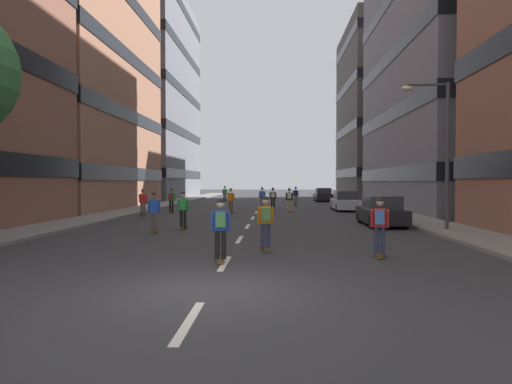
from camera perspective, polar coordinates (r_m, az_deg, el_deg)
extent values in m
plane|color=#333335|center=(37.70, 0.40, -2.05)|extent=(171.96, 171.96, 0.00)
cube|color=gray|center=(42.61, -12.00, -1.59)|extent=(2.61, 78.82, 0.14)
cube|color=gray|center=(42.00, 13.36, -1.64)|extent=(2.61, 78.82, 0.14)
cube|color=silver|center=(7.43, -8.69, -16.23)|extent=(0.16, 2.20, 0.01)
cube|color=silver|center=(12.23, -4.08, -9.21)|extent=(0.16, 2.20, 0.01)
cube|color=silver|center=(17.15, -2.15, -6.15)|extent=(0.16, 2.20, 0.01)
cube|color=silver|center=(22.10, -1.09, -4.46)|extent=(0.16, 2.20, 0.01)
cube|color=silver|center=(27.08, -0.43, -3.39)|extent=(0.16, 2.20, 0.01)
cube|color=silver|center=(32.06, 0.03, -2.65)|extent=(0.16, 2.20, 0.01)
cube|color=silver|center=(37.04, 0.37, -2.10)|extent=(0.16, 2.20, 0.01)
cube|color=silver|center=(42.03, 0.62, -1.69)|extent=(0.16, 2.20, 0.01)
cube|color=silver|center=(47.02, 0.82, -1.37)|extent=(0.16, 2.20, 0.01)
cube|color=silver|center=(52.01, 0.99, -1.10)|extent=(0.16, 2.20, 0.01)
cube|color=silver|center=(57.01, 1.12, -0.89)|extent=(0.16, 2.20, 0.01)
cube|color=silver|center=(62.00, 1.23, -0.71)|extent=(0.16, 2.20, 0.01)
cube|color=silver|center=(67.00, 1.33, -0.55)|extent=(0.16, 2.20, 0.01)
cube|color=silver|center=(71.99, 1.41, -0.42)|extent=(0.16, 2.20, 0.01)
cube|color=#9E6B51|center=(42.23, -24.39, 17.97)|extent=(12.42, 19.01, 28.80)
cube|color=black|center=(40.45, -24.22, 2.14)|extent=(12.54, 19.13, 1.10)
cube|color=black|center=(40.81, -24.29, 8.90)|extent=(12.54, 19.13, 1.10)
cube|color=black|center=(41.72, -24.36, 15.45)|extent=(12.54, 19.13, 1.10)
cube|color=black|center=(43.15, -24.43, 21.64)|extent=(12.54, 19.13, 1.10)
cube|color=slate|center=(62.40, -14.79, 11.67)|extent=(12.42, 21.82, 26.91)
cube|color=black|center=(61.39, -14.73, 2.24)|extent=(12.54, 21.94, 1.10)
cube|color=black|center=(61.71, -14.76, 7.24)|extent=(12.54, 21.94, 1.10)
cube|color=black|center=(62.50, -14.79, 12.15)|extent=(12.54, 21.94, 1.10)
cube|color=black|center=(63.73, -14.82, 16.91)|extent=(12.54, 21.94, 1.10)
cube|color=black|center=(65.38, -14.85, 21.46)|extent=(12.54, 21.94, 1.10)
cube|color=slate|center=(41.05, 25.81, 18.12)|extent=(12.42, 21.25, 28.34)
cube|color=black|center=(39.28, 25.64, 2.09)|extent=(12.54, 21.37, 1.10)
cube|color=black|center=(39.63, 25.71, 8.93)|extent=(12.54, 21.37, 1.10)
cube|color=black|center=(40.54, 25.78, 15.56)|extent=(12.54, 21.37, 1.10)
cube|color=#4C4744|center=(61.27, 17.31, 9.67)|extent=(12.42, 17.05, 22.31)
cube|color=black|center=(60.63, 17.26, 2.35)|extent=(12.54, 17.17, 1.10)
cube|color=black|center=(60.99, 17.29, 7.59)|extent=(12.54, 17.17, 1.10)
cube|color=black|center=(61.85, 17.33, 12.73)|extent=(12.54, 17.17, 1.10)
cube|color=black|center=(63.19, 17.37, 17.70)|extent=(12.54, 17.17, 1.10)
cube|color=#B2B7BF|center=(34.60, 11.49, -1.50)|extent=(1.80, 4.40, 0.70)
cube|color=#2D3338|center=(34.43, 11.54, -0.40)|extent=(1.60, 2.10, 0.64)
cylinder|color=black|center=(35.93, 9.87, -1.73)|extent=(0.22, 0.64, 0.64)
cylinder|color=black|center=(36.17, 12.38, -1.72)|extent=(0.22, 0.64, 0.64)
cylinder|color=black|center=(33.06, 10.51, -2.00)|extent=(0.22, 0.64, 0.64)
cylinder|color=black|center=(33.32, 13.24, -1.98)|extent=(0.22, 0.64, 0.64)
cube|color=black|center=(23.35, 15.90, -2.90)|extent=(1.80, 4.40, 0.70)
cube|color=#2D3338|center=(23.17, 15.99, -1.28)|extent=(1.60, 2.10, 0.64)
cylinder|color=black|center=(24.62, 13.30, -3.16)|extent=(0.22, 0.64, 0.64)
cylinder|color=black|center=(24.96, 16.91, -3.12)|extent=(0.22, 0.64, 0.64)
cylinder|color=black|center=(21.78, 14.73, -3.75)|extent=(0.22, 0.64, 0.64)
cylinder|color=black|center=(22.18, 18.78, -3.69)|extent=(0.22, 0.64, 0.64)
cube|color=black|center=(50.31, 8.67, -0.60)|extent=(1.80, 4.40, 0.70)
cube|color=#2D3338|center=(50.15, 8.69, 0.16)|extent=(1.60, 2.10, 0.64)
cylinder|color=black|center=(51.69, 7.62, -0.78)|extent=(0.22, 0.64, 0.64)
cylinder|color=black|center=(51.85, 9.38, -0.78)|extent=(0.22, 0.64, 0.64)
cylinder|color=black|center=(48.80, 7.92, -0.91)|extent=(0.22, 0.64, 0.64)
cylinder|color=black|center=(48.98, 9.78, -0.91)|extent=(0.22, 0.64, 0.64)
cylinder|color=#3F3F44|center=(21.36, 23.55, 4.32)|extent=(0.16, 0.16, 6.50)
cylinder|color=#3F3F44|center=(21.45, 21.33, 12.81)|extent=(1.80, 0.10, 0.10)
ellipsoid|color=silver|center=(21.16, 18.96, 12.58)|extent=(0.50, 0.30, 0.24)
cube|color=brown|center=(34.51, 2.20, -2.23)|extent=(0.23, 0.91, 0.02)
cylinder|color=#D8BF4C|center=(34.83, 2.19, -2.27)|extent=(0.18, 0.08, 0.07)
cylinder|color=#D8BF4C|center=(34.20, 2.22, -2.34)|extent=(0.18, 0.08, 0.07)
cylinder|color=black|center=(34.49, 2.05, -1.55)|extent=(0.14, 0.14, 0.80)
cylinder|color=black|center=(34.49, 2.35, -1.55)|extent=(0.14, 0.14, 0.80)
cube|color=black|center=(34.46, 2.21, -0.43)|extent=(0.33, 0.21, 0.55)
cylinder|color=black|center=(34.51, 1.84, -0.47)|extent=(0.10, 0.23, 0.55)
cylinder|color=black|center=(34.52, 2.57, -0.47)|extent=(0.10, 0.23, 0.55)
sphere|color=#997051|center=(34.47, 2.20, 0.33)|extent=(0.22, 0.22, 0.22)
sphere|color=black|center=(34.47, 2.20, 0.41)|extent=(0.21, 0.21, 0.21)
cube|color=beige|center=(34.28, 2.21, -0.39)|extent=(0.27, 0.17, 0.40)
cube|color=brown|center=(13.70, 15.71, -7.78)|extent=(0.40, 0.92, 0.02)
cylinder|color=#D8BF4C|center=(14.02, 15.70, -7.76)|extent=(0.19, 0.11, 0.07)
cylinder|color=#D8BF4C|center=(13.39, 15.71, -8.20)|extent=(0.19, 0.11, 0.07)
cylinder|color=#2D334C|center=(13.64, 15.34, -6.07)|extent=(0.17, 0.17, 0.80)
cylinder|color=#2D334C|center=(13.64, 16.10, -6.07)|extent=(0.17, 0.17, 0.80)
cube|color=red|center=(13.57, 15.74, -3.24)|extent=(0.36, 0.27, 0.55)
cylinder|color=red|center=(13.62, 14.81, -3.34)|extent=(0.14, 0.24, 0.55)
cylinder|color=red|center=(13.63, 16.66, -3.35)|extent=(0.14, 0.24, 0.55)
sphere|color=tan|center=(13.56, 15.75, -1.32)|extent=(0.22, 0.22, 0.22)
sphere|color=black|center=(13.56, 15.75, -1.11)|extent=(0.21, 0.21, 0.21)
cube|color=#3F72BF|center=(13.39, 15.74, -3.18)|extent=(0.29, 0.21, 0.40)
cube|color=brown|center=(40.83, 5.16, -1.68)|extent=(0.20, 0.90, 0.02)
cylinder|color=#D8BF4C|center=(41.15, 5.14, -1.72)|extent=(0.18, 0.07, 0.07)
cylinder|color=#D8BF4C|center=(40.51, 5.18, -1.77)|extent=(0.18, 0.07, 0.07)
cylinder|color=#594C47|center=(40.80, 5.04, -1.10)|extent=(0.14, 0.14, 0.80)
cylinder|color=#594C47|center=(40.81, 5.29, -1.10)|extent=(0.14, 0.14, 0.80)
cube|color=blue|center=(40.78, 5.16, -0.15)|extent=(0.32, 0.20, 0.55)
cylinder|color=blue|center=(40.82, 4.85, -0.19)|extent=(0.09, 0.23, 0.55)
cylinder|color=blue|center=(40.85, 5.47, -0.19)|extent=(0.09, 0.23, 0.55)
sphere|color=tan|center=(40.80, 5.16, 0.49)|extent=(0.22, 0.22, 0.22)
sphere|color=black|center=(40.79, 5.16, 0.56)|extent=(0.21, 0.21, 0.21)
cube|color=black|center=(40.60, 5.18, -0.12)|extent=(0.26, 0.16, 0.40)
cube|color=brown|center=(47.32, -4.05, -1.26)|extent=(0.22, 0.91, 0.02)
cylinder|color=#D8BF4C|center=(47.64, -4.02, -1.30)|extent=(0.18, 0.07, 0.07)
cylinder|color=#D8BF4C|center=(47.00, -4.09, -1.33)|extent=(0.18, 0.07, 0.07)
cylinder|color=#2D334C|center=(47.31, -4.16, -0.76)|extent=(0.14, 0.14, 0.80)
cylinder|color=#2D334C|center=(47.29, -3.95, -0.76)|extent=(0.14, 0.14, 0.80)
cube|color=green|center=(47.28, -4.06, 0.06)|extent=(0.33, 0.21, 0.55)
cylinder|color=green|center=(47.35, -4.32, 0.03)|extent=(0.10, 0.23, 0.55)
cylinder|color=green|center=(47.31, -3.79, 0.03)|extent=(0.10, 0.23, 0.55)
sphere|color=tan|center=(47.29, -4.06, 0.61)|extent=(0.22, 0.22, 0.22)
sphere|color=black|center=(47.29, -4.06, 0.67)|extent=(0.21, 0.21, 0.21)
cube|color=brown|center=(32.43, 4.33, -2.46)|extent=(0.23, 0.91, 0.02)
cylinder|color=#D8BF4C|center=(32.76, 4.33, -2.51)|extent=(0.18, 0.08, 0.07)
cylinder|color=#D8BF4C|center=(32.12, 4.33, -2.59)|extent=(0.18, 0.08, 0.07)
cylinder|color=tan|center=(32.41, 4.17, -1.74)|extent=(0.15, 0.15, 0.80)
cylinder|color=tan|center=(32.41, 4.49, -1.74)|extent=(0.15, 0.15, 0.80)
cube|color=black|center=(32.38, 4.33, -0.54)|extent=(0.33, 0.21, 0.55)
cylinder|color=black|center=(32.43, 3.95, -0.59)|extent=(0.10, 0.23, 0.55)
cylinder|color=black|center=(32.43, 4.72, -0.59)|extent=(0.10, 0.23, 0.55)
sphere|color=#997051|center=(32.39, 4.34, 0.26)|extent=(0.22, 0.22, 0.22)
sphere|color=black|center=(32.39, 4.34, 0.35)|extent=(0.21, 0.21, 0.21)
cube|color=beige|center=(32.20, 4.33, -0.50)|extent=(0.27, 0.17, 0.40)
cube|color=brown|center=(37.27, 0.80, -1.96)|extent=(0.28, 0.91, 0.02)
cylinder|color=#D8BF4C|center=(37.60, 0.78, -2.01)|extent=(0.19, 0.09, 0.07)
cylinder|color=#D8BF4C|center=(36.96, 0.83, -2.06)|extent=(0.19, 0.09, 0.07)
cylinder|color=#594C47|center=(37.25, 0.67, -1.33)|extent=(0.15, 0.15, 0.80)
cylinder|color=#594C47|center=(37.26, 0.94, -1.33)|extent=(0.15, 0.15, 0.80)
cube|color=blue|center=(37.23, 0.80, -0.29)|extent=(0.34, 0.23, 0.55)
cylinder|color=blue|center=(37.27, 0.46, -0.33)|extent=(0.11, 0.24, 0.55)
cylinder|color=blue|center=(37.29, 1.14, -0.33)|extent=(0.11, 0.24, 0.55)
sphere|color=#997051|center=(37.24, 0.80, 0.41)|extent=(0.22, 0.22, 0.22)
sphere|color=black|center=(37.24, 0.80, 0.49)|extent=(0.21, 0.21, 0.21)
cube|color=#3F72BF|center=(37.05, 0.82, -0.25)|extent=(0.27, 0.18, 0.40)
cube|color=brown|center=(32.01, -10.89, -2.54)|extent=(0.24, 0.91, 0.02)
cylinder|color=#D8BF4C|center=(32.32, -10.73, -2.58)|extent=(0.18, 0.08, 0.07)
cylinder|color=#D8BF4C|center=(31.70, -11.05, -2.66)|extent=(0.18, 0.08, 0.07)
cylinder|color=black|center=(32.01, -11.05, -1.80)|extent=(0.15, 0.15, 0.80)
cylinder|color=black|center=(31.96, -10.74, -1.80)|extent=(0.15, 0.15, 0.80)
cube|color=green|center=(31.95, -10.90, -0.59)|extent=(0.33, 0.21, 0.55)
cylinder|color=green|center=(32.06, -11.25, -0.64)|extent=(0.10, 0.23, 0.55)
cylinder|color=green|center=(31.94, -10.50, -0.64)|extent=(0.10, 0.23, 0.55)
sphere|color=#997051|center=(31.96, -10.89, 0.23)|extent=(0.22, 0.22, 0.22)
sphere|color=black|center=(31.96, -10.89, 0.31)|extent=(0.21, 0.21, 0.21)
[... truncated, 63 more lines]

